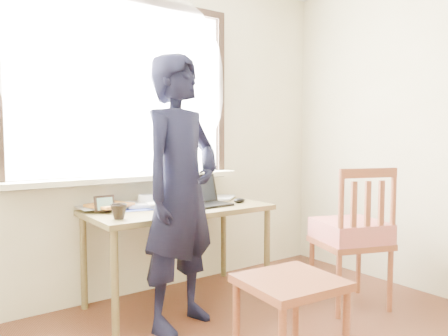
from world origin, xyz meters
TOP-DOWN VIEW (x-y plane):
  - room_shell at (-0.02, 0.20)m, footprint 3.52×4.02m
  - desk at (0.06, 1.63)m, footprint 1.34×0.67m
  - laptop at (0.26, 1.60)m, footprint 0.34×0.28m
  - mug_white at (-0.13, 1.80)m, footprint 0.14×0.14m
  - mug_dark at (-0.48, 1.46)m, footprint 0.15×0.15m
  - mouse at (0.55, 1.53)m, footprint 0.10×0.07m
  - desk_clutter at (-0.19, 1.81)m, footprint 0.50×0.58m
  - book_a at (-0.35, 1.88)m, footprint 0.30×0.33m
  - book_b at (0.50, 1.86)m, footprint 0.33×0.33m
  - picture_frame at (-0.47, 1.73)m, footprint 0.14×0.02m
  - work_chair at (0.05, 0.45)m, footprint 0.53×0.51m
  - side_chair at (1.04, 0.82)m, footprint 0.60×0.59m
  - person at (-0.13, 1.28)m, footprint 0.75×0.62m

SIDE VIEW (x-z plane):
  - work_chair at x=0.05m, z-range 0.17..0.67m
  - side_chair at x=1.04m, z-range 0.03..1.06m
  - desk at x=0.06m, z-range 0.29..1.01m
  - book_b at x=0.50m, z-range 0.72..0.74m
  - book_a at x=-0.35m, z-range 0.72..0.74m
  - mouse at x=0.55m, z-range 0.72..0.76m
  - desk_clutter at x=-0.19m, z-range 0.72..0.77m
  - mug_white at x=-0.13m, z-range 0.72..0.81m
  - mug_dark at x=-0.48m, z-range 0.72..0.82m
  - laptop at x=0.26m, z-range 0.66..0.89m
  - picture_frame at x=-0.47m, z-range 0.72..0.83m
  - person at x=-0.13m, z-range 0.00..1.78m
  - room_shell at x=-0.02m, z-range 0.33..2.94m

